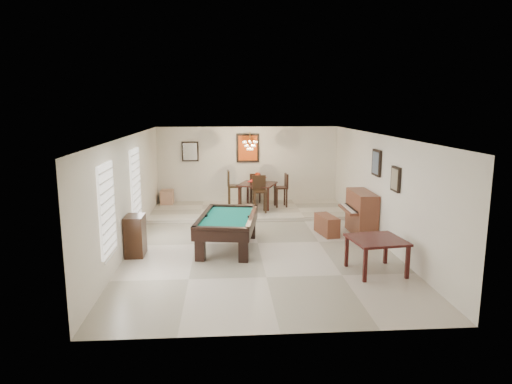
{
  "coord_description": "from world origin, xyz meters",
  "views": [
    {
      "loc": [
        -0.79,
        -10.62,
        3.29
      ],
      "look_at": [
        0.0,
        0.6,
        1.15
      ],
      "focal_mm": 32.0,
      "sensor_mm": 36.0,
      "label": 1
    }
  ],
  "objects": [
    {
      "name": "dining_step",
      "position": [
        0.0,
        3.25,
        0.06
      ],
      "size": [
        6.0,
        2.5,
        0.12
      ],
      "primitive_type": "cube",
      "color": "beige",
      "rests_on": "ground_plane"
    },
    {
      "name": "upright_piano",
      "position": [
        2.6,
        0.62,
        0.56
      ],
      "size": [
        0.75,
        1.34,
        1.12
      ],
      "primitive_type": null,
      "color": "brown",
      "rests_on": "ground_plane"
    },
    {
      "name": "dining_chair_south",
      "position": [
        0.26,
        2.74,
        0.67
      ],
      "size": [
        0.43,
        0.43,
        1.1
      ],
      "primitive_type": null,
      "rotation": [
        0.0,
        0.0,
        0.05
      ],
      "color": "black",
      "rests_on": "dining_step"
    },
    {
      "name": "wall_right",
      "position": [
        3.0,
        0.0,
        1.3
      ],
      "size": [
        0.04,
        9.0,
        2.6
      ],
      "primitive_type": "cube",
      "color": "silver",
      "rests_on": "ground_plane"
    },
    {
      "name": "dining_table",
      "position": [
        0.25,
        3.49,
        0.56
      ],
      "size": [
        1.36,
        1.36,
        0.88
      ],
      "primitive_type": null,
      "rotation": [
        0.0,
        0.0,
        -0.35
      ],
      "color": "black",
      "rests_on": "dining_step"
    },
    {
      "name": "dining_chair_west",
      "position": [
        -0.47,
        3.45,
        0.71
      ],
      "size": [
        0.46,
        0.46,
        1.18
      ],
      "primitive_type": null,
      "rotation": [
        0.0,
        0.0,
        1.63
      ],
      "color": "black",
      "rests_on": "dining_step"
    },
    {
      "name": "chandelier",
      "position": [
        0.0,
        3.2,
        2.2
      ],
      "size": [
        0.44,
        0.44,
        0.6
      ],
      "primitive_type": null,
      "color": "#FFE5B2",
      "rests_on": "ceiling"
    },
    {
      "name": "back_mirror",
      "position": [
        -1.9,
        4.46,
        1.8
      ],
      "size": [
        0.55,
        0.06,
        0.65
      ],
      "primitive_type": "cube",
      "color": "white",
      "rests_on": "wall_back"
    },
    {
      "name": "piano_bench",
      "position": [
        1.84,
        0.64,
        0.25
      ],
      "size": [
        0.51,
        0.95,
        0.5
      ],
      "primitive_type": "cube",
      "rotation": [
        0.0,
        0.0,
        0.19
      ],
      "color": "brown",
      "rests_on": "ground_plane"
    },
    {
      "name": "back_painting",
      "position": [
        0.0,
        4.46,
        1.9
      ],
      "size": [
        0.75,
        0.06,
        0.95
      ],
      "primitive_type": "cube",
      "color": "#D84C14",
      "rests_on": "wall_back"
    },
    {
      "name": "flower_vase",
      "position": [
        0.25,
        3.49,
        1.11
      ],
      "size": [
        0.16,
        0.16,
        0.24
      ],
      "primitive_type": null,
      "rotation": [
        0.0,
        0.0,
        -0.14
      ],
      "color": "#B22D0F",
      "rests_on": "dining_table"
    },
    {
      "name": "dining_chair_north",
      "position": [
        0.24,
        4.24,
        0.61
      ],
      "size": [
        0.39,
        0.39,
        0.97
      ],
      "primitive_type": null,
      "rotation": [
        0.0,
        0.0,
        3.04
      ],
      "color": "black",
      "rests_on": "dining_step"
    },
    {
      "name": "right_picture_upper",
      "position": [
        2.96,
        0.3,
        1.9
      ],
      "size": [
        0.06,
        0.55,
        0.65
      ],
      "primitive_type": "cube",
      "color": "slate",
      "rests_on": "wall_right"
    },
    {
      "name": "square_table",
      "position": [
        2.21,
        -2.12,
        0.35
      ],
      "size": [
        1.14,
        1.14,
        0.7
      ],
      "primitive_type": null,
      "rotation": [
        0.0,
        0.0,
        0.14
      ],
      "color": "black",
      "rests_on": "ground_plane"
    },
    {
      "name": "right_picture_lower",
      "position": [
        2.96,
        -1.0,
        1.7
      ],
      "size": [
        0.06,
        0.45,
        0.55
      ],
      "primitive_type": "cube",
      "color": "gray",
      "rests_on": "wall_right"
    },
    {
      "name": "window_left_front",
      "position": [
        -2.97,
        -2.2,
        1.4
      ],
      "size": [
        0.06,
        1.0,
        1.7
      ],
      "primitive_type": "cube",
      "color": "white",
      "rests_on": "wall_left"
    },
    {
      "name": "ground_plane",
      "position": [
        0.0,
        0.0,
        -0.01
      ],
      "size": [
        6.0,
        9.0,
        0.02
      ],
      "primitive_type": "cube",
      "color": "beige"
    },
    {
      "name": "window_left_rear",
      "position": [
        -2.97,
        0.6,
        1.4
      ],
      "size": [
        0.06,
        1.0,
        1.7
      ],
      "primitive_type": "cube",
      "color": "white",
      "rests_on": "wall_left"
    },
    {
      "name": "dining_chair_east",
      "position": [
        0.99,
        3.48,
        0.65
      ],
      "size": [
        0.42,
        0.42,
        1.05
      ],
      "primitive_type": null,
      "rotation": [
        0.0,
        0.0,
        -1.48
      ],
      "color": "black",
      "rests_on": "dining_step"
    },
    {
      "name": "apothecary_chest",
      "position": [
        -2.78,
        -0.72,
        0.45
      ],
      "size": [
        0.4,
        0.6,
        0.9
      ],
      "primitive_type": "cube",
      "color": "black",
      "rests_on": "ground_plane"
    },
    {
      "name": "wall_left",
      "position": [
        -3.0,
        0.0,
        1.3
      ],
      "size": [
        0.04,
        9.0,
        2.6
      ],
      "primitive_type": "cube",
      "color": "silver",
      "rests_on": "ground_plane"
    },
    {
      "name": "wall_back",
      "position": [
        0.0,
        4.5,
        1.3
      ],
      "size": [
        6.0,
        0.04,
        2.6
      ],
      "primitive_type": "cube",
      "color": "silver",
      "rests_on": "ground_plane"
    },
    {
      "name": "wall_front",
      "position": [
        0.0,
        -4.5,
        1.3
      ],
      "size": [
        6.0,
        0.04,
        2.6
      ],
      "primitive_type": "cube",
      "color": "silver",
      "rests_on": "ground_plane"
    },
    {
      "name": "corner_bench",
      "position": [
        -2.67,
        4.18,
        0.34
      ],
      "size": [
        0.4,
        0.5,
        0.45
      ],
      "primitive_type": "cube",
      "rotation": [
        0.0,
        0.0,
        -0.01
      ],
      "color": "tan",
      "rests_on": "dining_step"
    },
    {
      "name": "pool_table",
      "position": [
        -0.73,
        -0.35,
        0.38
      ],
      "size": [
        1.55,
        2.42,
        0.75
      ],
      "primitive_type": null,
      "rotation": [
        0.0,
        0.0,
        -0.15
      ],
      "color": "black",
      "rests_on": "ground_plane"
    },
    {
      "name": "ceiling",
      "position": [
        0.0,
        0.0,
        2.6
      ],
      "size": [
        6.0,
        9.0,
        0.04
      ],
      "primitive_type": "cube",
      "color": "white",
      "rests_on": "wall_back"
    }
  ]
}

